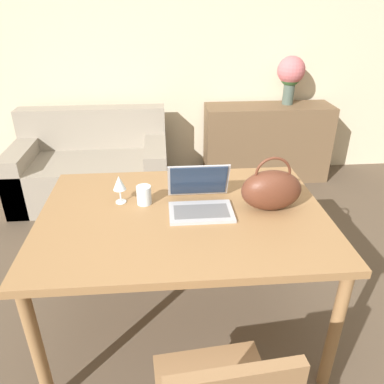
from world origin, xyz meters
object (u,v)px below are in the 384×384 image
(couch, at_px, (93,169))
(drinking_glass, at_px, (144,195))
(handbag, at_px, (271,190))
(laptop, at_px, (200,197))
(wine_glass, at_px, (119,184))
(flower_vase, at_px, (291,74))

(couch, relative_size, drinking_glass, 13.93)
(drinking_glass, bearing_deg, handbag, -9.46)
(laptop, relative_size, drinking_glass, 3.22)
(couch, relative_size, handbag, 4.55)
(laptop, height_order, handbag, handbag)
(drinking_glass, height_order, wine_glass, wine_glass)
(laptop, distance_m, flower_vase, 2.31)
(wine_glass, bearing_deg, laptop, -11.11)
(laptop, bearing_deg, drinking_glass, 168.61)
(flower_vase, bearing_deg, drinking_glass, -125.93)
(wine_glass, relative_size, handbag, 0.50)
(flower_vase, bearing_deg, handbag, -109.83)
(handbag, bearing_deg, couch, 125.89)
(laptop, distance_m, handbag, 0.38)
(laptop, distance_m, drinking_glass, 0.30)
(wine_glass, bearing_deg, flower_vase, 51.30)
(drinking_glass, height_order, handbag, handbag)
(laptop, distance_m, wine_glass, 0.44)
(handbag, relative_size, flower_vase, 0.67)
(couch, distance_m, flower_vase, 2.18)
(couch, distance_m, drinking_glass, 1.80)
(drinking_glass, relative_size, handbag, 0.33)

